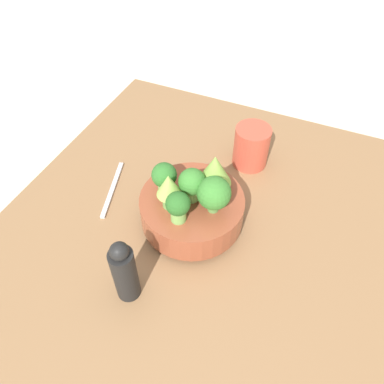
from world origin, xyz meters
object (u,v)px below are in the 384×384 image
Objects in this scene: pepper_mill at (124,272)px; fork at (113,189)px; bowl at (192,209)px; cup at (251,147)px.

fork is (-0.21, -0.17, -0.07)m from pepper_mill.
fork is (-0.01, -0.21, -0.04)m from bowl.
bowl is 0.24m from cup.
cup is 0.44m from pepper_mill.
cup is at bearing 166.61° from bowl.
pepper_mill is at bearing -12.81° from cup.
fork is (0.22, -0.26, -0.05)m from cup.
bowl is 1.27× the size of fork.
bowl is 0.21m from fork.
bowl is at bearing 86.16° from fork.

